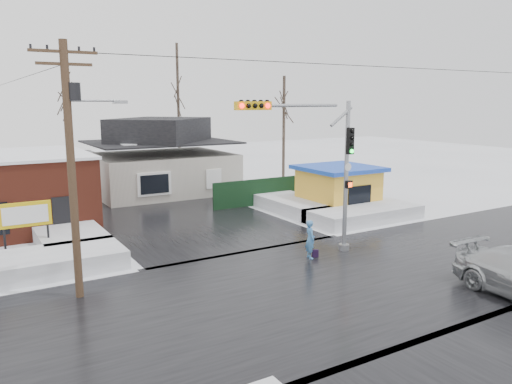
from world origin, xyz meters
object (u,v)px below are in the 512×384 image
traffic_signal (320,157)px  marquee_sign (25,216)px  kiosk (338,188)px  utility_pole (73,156)px  pedestrian (310,240)px

traffic_signal → marquee_sign: traffic_signal is taller
marquee_sign → kiosk: (18.50, 0.50, -0.46)m
utility_pole → pedestrian: 10.69m
utility_pole → marquee_sign: size_ratio=3.53×
traffic_signal → kiosk: traffic_signal is taller
traffic_signal → pedestrian: size_ratio=4.00×
utility_pole → kiosk: 18.95m
traffic_signal → utility_pole: size_ratio=0.78×
traffic_signal → kiosk: 10.43m
traffic_signal → marquee_sign: bearing=150.3°
utility_pole → pedestrian: (9.79, -0.67, -4.24)m
marquee_sign → pedestrian: size_ratio=1.46×
utility_pole → marquee_sign: bearing=100.1°
utility_pole → kiosk: utility_pole is taller
utility_pole → pedestrian: utility_pole is taller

